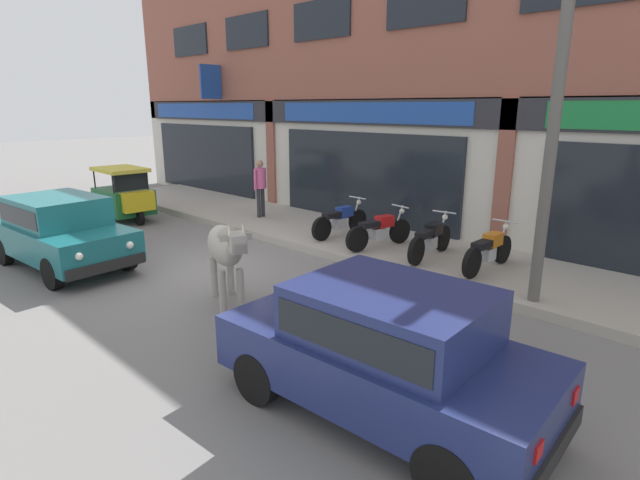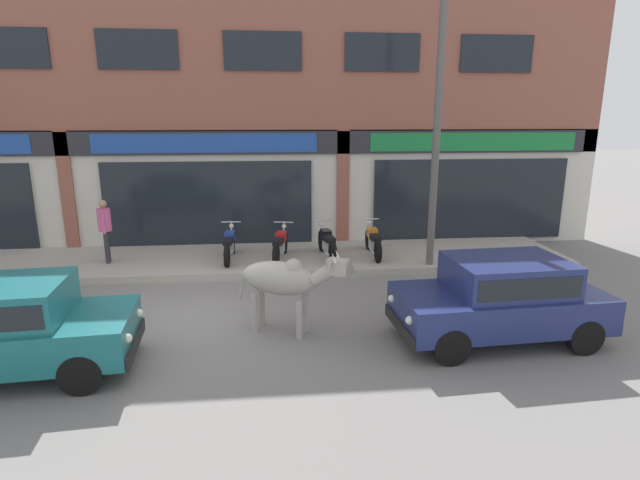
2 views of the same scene
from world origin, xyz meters
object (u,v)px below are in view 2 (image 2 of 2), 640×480
(pedestrian, at_px, (105,224))
(motorcycle_3, at_px, (373,241))
(motorcycle_1, at_px, (280,245))
(utility_pole, at_px, (437,133))
(car_1, at_px, (502,295))
(car_0, at_px, (4,325))
(motorcycle_0, at_px, (229,245))
(motorcycle_2, at_px, (327,243))
(cow, at_px, (284,279))

(pedestrian, bearing_deg, motorcycle_3, -0.10)
(motorcycle_1, relative_size, utility_pole, 0.28)
(car_1, distance_m, motorcycle_3, 5.05)
(car_0, relative_size, motorcycle_0, 2.05)
(car_1, relative_size, motorcycle_2, 2.04)
(cow, xyz_separation_m, motorcycle_0, (-1.30, 4.22, -0.44))
(motorcycle_0, distance_m, pedestrian, 3.10)
(motorcycle_2, distance_m, pedestrian, 5.60)
(motorcycle_1, distance_m, motorcycle_3, 2.47)
(cow, xyz_separation_m, motorcycle_2, (1.23, 4.19, -0.44))
(cow, height_order, utility_pole, utility_pole)
(motorcycle_1, relative_size, pedestrian, 1.12)
(car_0, height_order, motorcycle_1, car_0)
(cow, height_order, motorcycle_1, cow)
(motorcycle_3, height_order, utility_pole, utility_pole)
(utility_pole, bearing_deg, motorcycle_3, 143.41)
(cow, height_order, motorcycle_0, cow)
(motorcycle_2, distance_m, motorcycle_3, 1.24)
(cow, bearing_deg, motorcycle_2, 73.67)
(motorcycle_2, bearing_deg, motorcycle_0, 179.24)
(motorcycle_3, bearing_deg, motorcycle_0, -179.62)
(motorcycle_1, height_order, utility_pole, utility_pole)
(motorcycle_1, height_order, pedestrian, pedestrian)
(motorcycle_1, bearing_deg, car_1, -51.94)
(car_1, relative_size, utility_pole, 0.57)
(car_1, xyz_separation_m, motorcycle_2, (-2.47, 4.84, -0.25))
(motorcycle_0, xyz_separation_m, utility_pole, (5.01, -0.91, 2.83))
(motorcycle_0, height_order, motorcycle_3, same)
(pedestrian, distance_m, utility_pole, 8.41)
(cow, xyz_separation_m, pedestrian, (-4.34, 4.26, 0.16))
(pedestrian, bearing_deg, cow, -44.43)
(pedestrian, bearing_deg, car_0, -87.89)
(car_1, relative_size, motorcycle_3, 2.04)
(motorcycle_3, relative_size, pedestrian, 1.13)
(car_1, relative_size, pedestrian, 2.30)
(car_0, distance_m, car_1, 7.85)
(motorcycle_0, bearing_deg, motorcycle_2, -0.76)
(car_1, bearing_deg, car_0, -176.50)
(car_0, relative_size, motorcycle_1, 2.06)
(motorcycle_0, relative_size, motorcycle_3, 1.00)
(car_0, relative_size, car_1, 1.01)
(car_0, height_order, car_1, same)
(car_0, bearing_deg, motorcycle_1, 51.41)
(car_0, relative_size, motorcycle_3, 2.05)
(motorcycle_2, bearing_deg, cow, -106.33)
(car_0, xyz_separation_m, car_1, (7.84, 0.48, 0.00))
(utility_pole, bearing_deg, motorcycle_0, 169.75)
(cow, relative_size, motorcycle_1, 1.11)
(car_0, relative_size, utility_pole, 0.58)
(cow, bearing_deg, car_1, -9.99)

